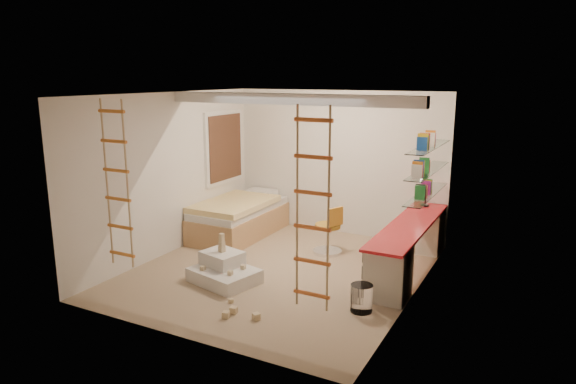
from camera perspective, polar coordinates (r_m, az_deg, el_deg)
The scene contains 15 objects.
floor at distance 7.76m, azimuth -1.04°, elevation -8.75°, with size 4.50×4.50×0.00m, color tan.
ceiling_beam at distance 7.48m, azimuth 0.00°, elevation 10.28°, with size 4.00×0.18×0.16m, color white.
window_frame at distance 9.62m, azimuth -7.15°, elevation 4.95°, with size 0.06×1.15×1.35m, color white.
window_blind at distance 9.59m, azimuth -6.95°, elevation 4.94°, with size 0.02×1.00×1.20m, color #4C2D1E.
rope_ladder_left at distance 6.77m, azimuth -18.46°, elevation 0.76°, with size 0.41×0.04×2.13m, color #BC6F20, non-canonical shape.
rope_ladder_right at distance 5.22m, azimuth 2.74°, elevation -2.06°, with size 0.41×0.04×2.13m, color #D65724, non-canonical shape.
waste_bin at distance 6.52m, azimuth 8.16°, elevation -11.58°, with size 0.28×0.28×0.35m, color white.
desk at distance 7.80m, azimuth 13.28°, elevation -5.84°, with size 0.56×2.80×0.75m.
shelves at distance 7.75m, azimuth 15.29°, elevation 2.31°, with size 0.25×1.80×0.71m.
bed at distance 9.37m, azimuth -5.42°, elevation -2.84°, with size 1.02×2.00×0.69m.
task_lamp at distance 8.52m, azimuth 14.85°, elevation 0.78°, with size 0.14×0.36×0.57m.
swivel_chair at distance 8.41m, azimuth 4.53°, elevation -4.91°, with size 0.63×0.63×0.80m.
play_platform at distance 7.41m, azimuth -7.15°, elevation -8.66°, with size 1.02×0.88×0.39m.
toy_blocks at distance 6.98m, azimuth -6.66°, elevation -9.08°, with size 1.29×1.11×0.66m.
books at distance 7.73m, azimuth 15.34°, elevation 3.07°, with size 0.14×0.64×0.92m.
Camera 1 is at (3.46, -6.33, 2.86)m, focal length 32.00 mm.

